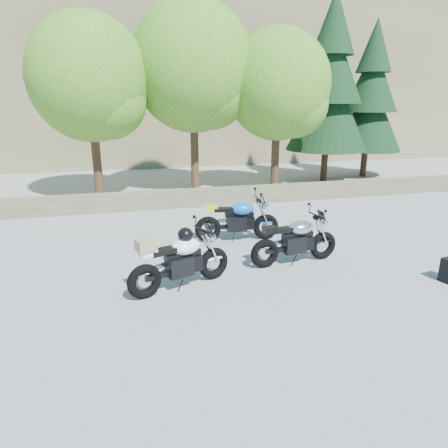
{
  "coord_description": "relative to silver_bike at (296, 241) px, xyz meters",
  "views": [
    {
      "loc": [
        -1.67,
        -6.41,
        3.1
      ],
      "look_at": [
        0.2,
        1.0,
        0.75
      ],
      "focal_mm": 32.0,
      "sensor_mm": 36.0,
      "label": 1
    }
  ],
  "objects": [
    {
      "name": "silver_bike",
      "position": [
        0.0,
        0.0,
        0.0
      ],
      "size": [
        1.9,
        0.6,
        0.95
      ],
      "rotation": [
        0.0,
        0.0,
        0.1
      ],
      "color": "black",
      "rests_on": "ground"
    },
    {
      "name": "white_bike",
      "position": [
        -2.38,
        -0.56,
        0.06
      ],
      "size": [
        1.87,
        0.87,
        1.08
      ],
      "rotation": [
        0.0,
        0.0,
        0.35
      ],
      "color": "black",
      "rests_on": "ground"
    },
    {
      "name": "conifer_near",
      "position": [
        4.68,
        7.76,
        3.22
      ],
      "size": [
        3.17,
        3.17,
        7.06
      ],
      "color": "#382314",
      "rests_on": "ground"
    },
    {
      "name": "ground",
      "position": [
        -1.52,
        -0.44,
        -0.46
      ],
      "size": [
        90.0,
        90.0,
        0.0
      ],
      "primitive_type": "plane",
      "color": "gray",
      "rests_on": "ground"
    },
    {
      "name": "conifer_far",
      "position": [
        6.88,
        8.36,
        2.81
      ],
      "size": [
        2.82,
        2.82,
        6.27
      ],
      "color": "#382314",
      "rests_on": "ground"
    },
    {
      "name": "hillside",
      "position": [
        1.48,
        27.56,
        7.04
      ],
      "size": [
        80.0,
        30.0,
        15.0
      ],
      "primitive_type": "cube",
      "color": "brown",
      "rests_on": "ground"
    },
    {
      "name": "tree_decid_right",
      "position": [
        2.19,
        6.49,
        3.03
      ],
      "size": [
        3.54,
        3.54,
        5.41
      ],
      "color": "#382314",
      "rests_on": "ground"
    },
    {
      "name": "tree_decid_left",
      "position": [
        -3.91,
        6.69,
        3.17
      ],
      "size": [
        3.67,
        3.67,
        5.62
      ],
      "color": "#382314",
      "rests_on": "ground"
    },
    {
      "name": "blue_bike",
      "position": [
        -0.73,
        1.6,
        0.02
      ],
      "size": [
        1.97,
        0.62,
        0.99
      ],
      "rotation": [
        0.0,
        0.0,
        -0.11
      ],
      "color": "black",
      "rests_on": "ground"
    },
    {
      "name": "tree_decid_mid",
      "position": [
        -0.61,
        7.09,
        3.58
      ],
      "size": [
        4.08,
        4.08,
        6.24
      ],
      "color": "#382314",
      "rests_on": "ground"
    },
    {
      "name": "stone_wall",
      "position": [
        -1.52,
        5.06,
        -0.21
      ],
      "size": [
        22.0,
        0.55,
        0.5
      ],
      "primitive_type": "cube",
      "color": "brown",
      "rests_on": "ground"
    }
  ]
}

